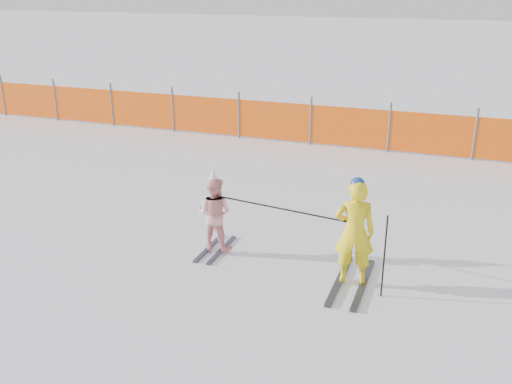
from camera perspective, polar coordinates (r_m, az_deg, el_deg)
ground at (r=8.71m, az=-1.14°, el=-7.26°), size 120.00×120.00×0.00m
adult at (r=7.96m, az=9.81°, el=-4.04°), size 0.61×1.49×1.60m
child at (r=8.92m, az=-4.19°, el=-2.14°), size 0.58×1.05×1.38m
ski_poles at (r=8.08m, az=6.08°, el=-3.34°), size 2.59×0.53×1.19m
safety_fence at (r=16.01m, az=-5.82°, el=7.76°), size 17.73×0.06×1.25m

